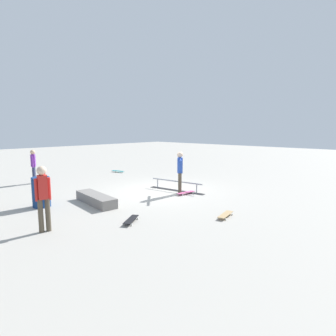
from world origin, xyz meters
name	(u,v)px	position (x,y,z in m)	size (l,w,h in m)	color
ground_plane	(160,191)	(0.00, 0.00, 0.00)	(60.00, 60.00, 0.00)	#ADA89E
grind_rail	(176,186)	(-0.43, -0.49, 0.18)	(2.58, 0.58, 0.42)	black
skate_ledge	(96,199)	(0.27, 2.90, 0.16)	(2.08, 0.54, 0.32)	gray
skater_main	(180,170)	(-0.92, -0.14, 0.97)	(1.00, 1.00, 1.66)	brown
skateboard_main	(186,192)	(-1.14, -0.26, 0.07)	(0.35, 0.82, 0.09)	#E05993
bystander_red_shirt	(43,195)	(-1.07, 5.24, 0.94)	(0.24, 0.38, 1.66)	brown
bystander_purple_shirt	(33,165)	(5.49, 2.83, 0.89)	(0.33, 0.27, 1.57)	#2D3351
loose_skateboard_black	(131,220)	(-2.10, 3.33, 0.07)	(0.59, 0.79, 0.09)	black
loose_skateboard_natural	(225,215)	(-3.78, 1.17, 0.07)	(0.37, 0.82, 0.09)	tan
loose_skateboard_teal	(118,171)	(5.29, -1.87, 0.07)	(0.82, 0.38, 0.09)	teal
trash_bin	(41,192)	(1.25, 4.32, 0.49)	(0.56, 0.56, 0.99)	navy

